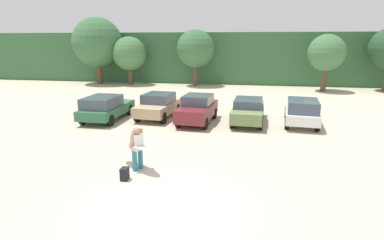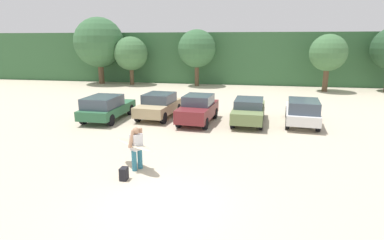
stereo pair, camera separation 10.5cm
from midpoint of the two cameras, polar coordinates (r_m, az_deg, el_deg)
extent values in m
plane|color=beige|center=(9.88, -5.46, -14.89)|extent=(120.00, 120.00, 0.00)
cube|color=#38663D|center=(41.32, 6.57, 11.37)|extent=(108.00, 12.00, 5.65)
cylinder|color=brown|center=(37.64, -16.41, 8.03)|extent=(0.62, 0.62, 2.25)
sphere|color=#38663D|center=(37.46, -16.78, 13.27)|extent=(5.46, 5.46, 5.46)
cylinder|color=brown|center=(35.90, -11.14, 7.74)|extent=(0.44, 0.44, 1.85)
sphere|color=#427042|center=(35.71, -11.33, 11.68)|extent=(3.64, 3.64, 3.64)
cylinder|color=brown|center=(34.37, 0.54, 8.07)|extent=(0.45, 0.45, 2.25)
sphere|color=#38663D|center=(34.18, 0.55, 12.77)|extent=(3.99, 3.99, 3.99)
cylinder|color=brown|center=(33.03, 22.61, 6.70)|extent=(0.49, 0.49, 2.20)
sphere|color=#427042|center=(32.84, 23.04, 11.13)|extent=(3.44, 3.44, 3.44)
cube|color=#2D6642|center=(20.28, -15.20, 1.82)|extent=(2.04, 4.43, 0.55)
cube|color=#3F4C5B|center=(19.62, -16.11, 3.14)|extent=(1.83, 2.45, 0.65)
cylinder|color=black|center=(21.98, -15.52, 1.99)|extent=(0.24, 0.69, 0.69)
cylinder|color=black|center=(21.26, -11.36, 1.84)|extent=(0.24, 0.69, 0.69)
cylinder|color=black|center=(19.51, -19.29, 0.20)|extent=(0.24, 0.69, 0.69)
cylinder|color=black|center=(18.70, -14.73, -0.04)|extent=(0.24, 0.69, 0.69)
cube|color=tan|center=(20.12, -6.29, 2.25)|extent=(2.23, 4.17, 0.62)
cube|color=#3F4C5B|center=(20.12, -6.20, 3.99)|extent=(1.88, 2.12, 0.57)
cylinder|color=black|center=(21.69, -7.02, 2.26)|extent=(0.29, 0.71, 0.69)
cylinder|color=black|center=(21.12, -2.87, 2.03)|extent=(0.29, 0.71, 0.69)
cylinder|color=black|center=(19.33, -9.99, 0.68)|extent=(0.29, 0.71, 0.69)
cylinder|color=black|center=(18.69, -5.41, 0.37)|extent=(0.29, 0.71, 0.69)
cube|color=maroon|center=(18.77, 0.82, 1.62)|extent=(2.09, 4.19, 0.75)
cube|color=#3F4C5B|center=(18.74, 0.91, 3.66)|extent=(1.75, 2.01, 0.57)
cylinder|color=black|center=(20.30, -0.37, 1.51)|extent=(0.28, 0.68, 0.67)
cylinder|color=black|center=(19.95, 3.92, 1.25)|extent=(0.28, 0.68, 0.67)
cylinder|color=black|center=(17.81, -2.67, -0.32)|extent=(0.28, 0.68, 0.67)
cylinder|color=black|center=(17.42, 2.19, -0.65)|extent=(0.28, 0.68, 0.67)
cube|color=#6B7F4C|center=(19.10, 9.95, 1.50)|extent=(2.01, 4.59, 0.64)
cube|color=#3F4C5B|center=(18.92, 10.01, 3.09)|extent=(1.73, 2.29, 0.47)
cylinder|color=black|center=(20.66, 8.02, 1.63)|extent=(0.26, 0.70, 0.69)
cylinder|color=black|center=(20.59, 12.34, 1.39)|extent=(0.26, 0.70, 0.69)
cylinder|color=black|center=(17.80, 7.10, -0.39)|extent=(0.26, 0.70, 0.69)
cylinder|color=black|center=(17.71, 12.12, -0.67)|extent=(0.26, 0.70, 0.69)
cube|color=white|center=(19.64, 18.97, 1.18)|extent=(2.23, 4.59, 0.56)
cube|color=#3F4C5B|center=(18.75, 19.23, 2.45)|extent=(1.87, 2.50, 0.65)
cylinder|color=black|center=(21.10, 16.56, 1.45)|extent=(0.29, 0.72, 0.71)
cylinder|color=black|center=(21.19, 20.87, 1.15)|extent=(0.29, 0.72, 0.71)
cylinder|color=black|center=(18.25, 16.62, -0.49)|extent=(0.29, 0.72, 0.71)
cylinder|color=black|center=(18.36, 21.59, -0.82)|extent=(0.29, 0.72, 0.71)
cylinder|color=teal|center=(12.14, -10.54, -7.26)|extent=(0.19, 0.19, 0.80)
cylinder|color=teal|center=(12.32, -9.53, -6.90)|extent=(0.19, 0.19, 0.80)
cube|color=silver|center=(12.00, -10.18, -3.93)|extent=(0.47, 0.51, 0.61)
sphere|color=tan|center=(11.87, -10.27, -1.94)|extent=(0.26, 0.26, 0.26)
cylinder|color=tan|center=(11.81, -11.03, -3.45)|extent=(0.28, 0.35, 0.66)
cylinder|color=tan|center=(12.09, -9.41, -2.96)|extent=(0.19, 0.19, 0.65)
ellipsoid|color=beige|center=(12.20, -10.58, -4.41)|extent=(2.09, 1.76, 0.20)
cube|color=black|center=(11.53, -12.34, -9.49)|extent=(0.24, 0.34, 0.45)
camera|label=1|loc=(0.05, -90.20, -0.05)|focal=29.53mm
camera|label=2|loc=(0.05, 89.80, 0.05)|focal=29.53mm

